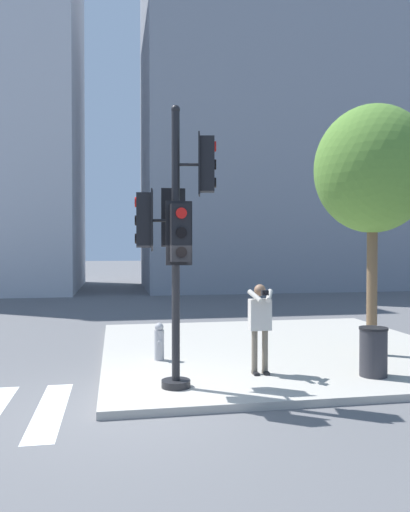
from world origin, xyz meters
name	(u,v)px	position (x,y,z in m)	size (l,w,h in m)	color
ground_plane	(131,408)	(0.00, 0.00, 0.00)	(160.00, 160.00, 0.00)	#5B5B5E
sidewalk_corner	(276,349)	(3.50, 3.50, 0.06)	(8.00, 8.00, 0.13)	#ADA89E
traffic_signal_pole	(176,227)	(0.77, 0.54, 2.81)	(1.36, 1.35, 4.70)	black
person_photographer	(260,320)	(2.41, 1.15, 1.13)	(0.50, 0.53, 1.66)	black
street_tree	(373,170)	(5.28, 2.31, 4.14)	(2.51, 2.51, 5.41)	brown
fire_hydrant	(159,342)	(0.67, 2.59, 0.51)	(0.20, 0.26, 0.77)	#99999E
trash_bin	(373,352)	(4.38, 0.62, 0.57)	(0.51, 0.51, 0.89)	#2D2D33
building_right	(289,106)	(10.39, 21.90, 11.18)	(17.97, 9.21, 22.34)	gray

